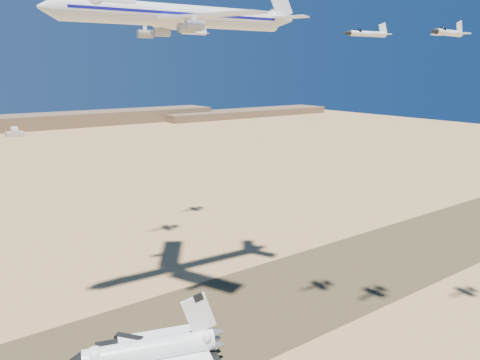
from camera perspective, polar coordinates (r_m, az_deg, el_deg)
ground at (r=147.57m, az=-4.52°, el=-17.25°), size 1200.00×1200.00×0.00m
runway at (r=147.56m, az=-4.53°, el=-17.24°), size 600.00×50.00×0.06m
ridgeline at (r=653.00m, az=-24.49°, el=6.20°), size 960.00×90.00×18.00m
shuttle at (r=127.95m, az=-11.07°, el=-19.95°), size 40.25×32.13×19.61m
carrier_747 at (r=139.50m, az=-8.33°, el=19.28°), size 77.50×59.88×19.30m
chase_jet_a at (r=128.03m, az=15.20°, el=16.84°), size 14.85×8.21×3.71m
chase_jet_b at (r=128.68m, az=24.03°, el=16.10°), size 16.00×8.71×3.99m
chase_jet_d at (r=186.20m, az=-10.19°, el=18.91°), size 16.61×9.07×4.14m
chase_jet_e at (r=216.55m, az=-5.77°, el=17.43°), size 16.00×8.49×3.99m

